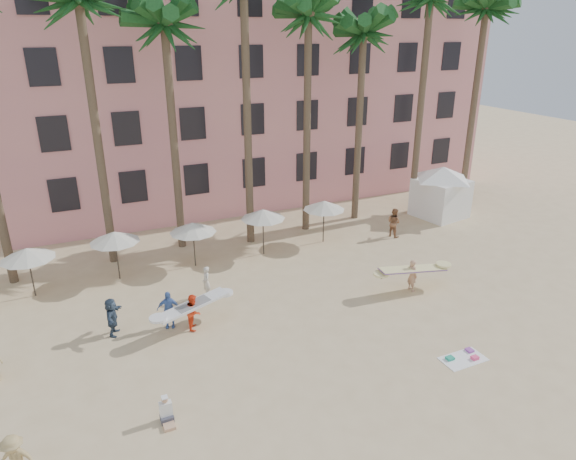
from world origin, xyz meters
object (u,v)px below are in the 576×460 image
Objects in this scene: carrier_white at (193,310)px; pink_hotel at (244,86)px; cabana at (442,187)px; carrier_yellow at (413,273)px.

pink_hotel is at bearing 63.77° from carrier_white.
cabana is (9.49, -12.64, -5.93)m from pink_hotel.
carrier_white is at bearing -116.23° from pink_hotel.
pink_hotel reaches higher than carrier_white.
cabana is 1.55× the size of carrier_white.
carrier_white is (-10.71, 1.09, -0.07)m from carrier_yellow.
carrier_white is at bearing -159.94° from cabana.
cabana is 1.48× the size of carrier_yellow.
pink_hotel is at bearing 92.85° from carrier_yellow.
carrier_yellow is (-8.46, -8.09, -1.11)m from cabana.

